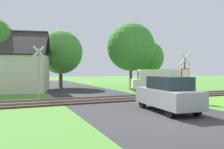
# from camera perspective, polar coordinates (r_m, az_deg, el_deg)

# --- Properties ---
(ground_plane) EXTENTS (160.00, 160.00, 0.00)m
(ground_plane) POSITION_cam_1_polar(r_m,az_deg,el_deg) (9.81, 15.96, -11.19)
(ground_plane) COLOR #4C8433
(road_asphalt) EXTENTS (7.12, 80.00, 0.01)m
(road_asphalt) POSITION_cam_1_polar(r_m,az_deg,el_deg) (11.40, 9.51, -9.47)
(road_asphalt) COLOR #2D2D30
(road_asphalt) RESTS_ON ground
(rail_track) EXTENTS (60.00, 2.60, 0.22)m
(rail_track) POSITION_cam_1_polar(r_m,az_deg,el_deg) (15.68, -0.24, -6.44)
(rail_track) COLOR #422D1E
(rail_track) RESTS_ON ground
(stop_sign_near) EXTENTS (0.88, 0.17, 3.28)m
(stop_sign_near) POSITION_cam_1_polar(r_m,az_deg,el_deg) (15.23, 18.50, 0.06)
(stop_sign_near) COLOR brown
(stop_sign_near) RESTS_ON ground
(crossing_sign_far) EXTENTS (0.87, 0.18, 3.96)m
(crossing_sign_far) POSITION_cam_1_polar(r_m,az_deg,el_deg) (17.16, -18.56, 1.54)
(crossing_sign_far) COLOR #9E9EA5
(crossing_sign_far) RESTS_ON ground
(house) EXTENTS (9.44, 7.72, 6.15)m
(house) POSITION_cam_1_polar(r_m,az_deg,el_deg) (24.12, -26.11, 0.69)
(house) COLOR beige
(house) RESTS_ON ground
(tree_far) EXTENTS (4.70, 4.70, 6.40)m
(tree_far) POSITION_cam_1_polar(r_m,az_deg,el_deg) (31.89, 9.23, 4.40)
(tree_far) COLOR #513823
(tree_far) RESTS_ON ground
(tree_center) EXTENTS (5.40, 5.40, 7.13)m
(tree_center) POSITION_cam_1_polar(r_m,az_deg,el_deg) (27.93, -13.27, 5.70)
(tree_center) COLOR #513823
(tree_center) RESTS_ON ground
(tree_right) EXTENTS (6.16, 6.16, 8.26)m
(tree_right) POSITION_cam_1_polar(r_m,az_deg,el_deg) (28.45, 4.94, 7.14)
(tree_right) COLOR #513823
(tree_right) RESTS_ON ground
(mail_truck) EXTENTS (5.24, 3.50, 2.24)m
(mail_truck) POSITION_cam_1_polar(r_m,az_deg,el_deg) (22.77, 11.77, -1.22)
(mail_truck) COLOR silver
(mail_truck) RESTS_ON ground
(parked_car) EXTENTS (1.99, 4.13, 1.78)m
(parked_car) POSITION_cam_1_polar(r_m,az_deg,el_deg) (11.40, 14.28, -4.96)
(parked_car) COLOR #99999E
(parked_car) RESTS_ON ground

